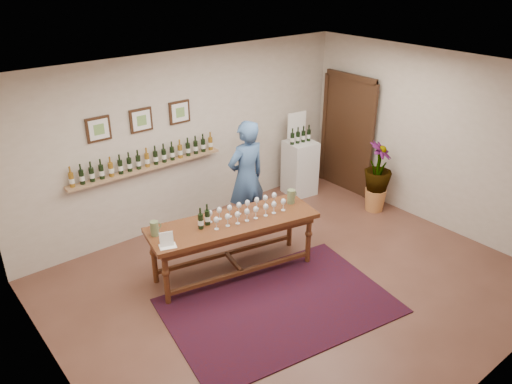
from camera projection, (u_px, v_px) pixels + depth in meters
ground at (293, 284)px, 6.79m from camera, size 6.00×6.00×0.00m
room_shell at (311, 139)px, 8.81m from camera, size 6.00×6.00×6.00m
rug at (280, 306)px, 6.37m from camera, size 3.07×2.30×0.01m
tasting_table at (233, 229)px, 6.77m from camera, size 2.42×1.20×0.82m
table_glasses at (247, 210)px, 6.79m from camera, size 1.39×0.51×0.19m
table_bottles at (204, 217)px, 6.51m from camera, size 0.29×0.22×0.27m
pitcher_left at (154, 228)px, 6.33m from camera, size 0.14×0.14×0.20m
pitcher_right at (291, 196)px, 7.15m from camera, size 0.15×0.15×0.20m
menu_card at (166, 239)px, 6.09m from camera, size 0.24×0.21×0.19m
display_pedestal at (300, 168)px, 9.19m from camera, size 0.57×0.57×1.01m
pedestal_bottles at (301, 135)px, 8.87m from camera, size 0.30×0.12×0.29m
info_sign at (297, 125)px, 8.99m from camera, size 0.39×0.07×0.53m
potted_plant at (377, 177)px, 8.51m from camera, size 0.77×0.77×1.07m
person at (246, 178)px, 7.74m from camera, size 0.68×0.45×1.85m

